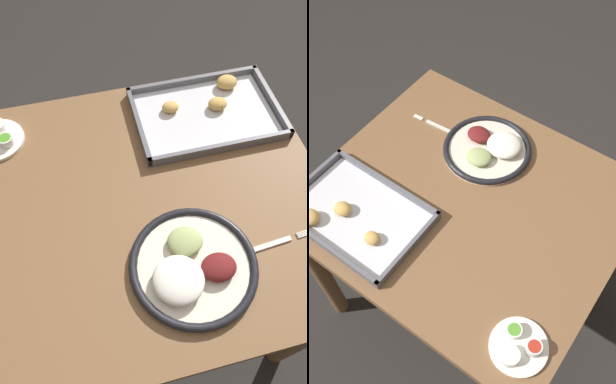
{
  "view_description": "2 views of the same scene",
  "coord_description": "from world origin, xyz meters",
  "views": [
    {
      "loc": [
        -0.1,
        -0.47,
        1.57
      ],
      "look_at": [
        0.02,
        0.0,
        0.79
      ],
      "focal_mm": 35.0,
      "sensor_mm": 36.0,
      "label": 1
    },
    {
      "loc": [
        -0.43,
        0.62,
        1.9
      ],
      "look_at": [
        0.02,
        0.0,
        0.79
      ],
      "focal_mm": 42.0,
      "sensor_mm": 36.0,
      "label": 2
    }
  ],
  "objects": [
    {
      "name": "dining_table",
      "position": [
        0.0,
        0.0,
        0.63
      ],
      "size": [
        0.93,
        0.82,
        0.76
      ],
      "color": "brown",
      "rests_on": "ground_plane"
    },
    {
      "name": "baking_tray",
      "position": [
        0.24,
        0.24,
        0.77
      ],
      "size": [
        0.41,
        0.28,
        0.04
      ],
      "color": "#595960",
      "rests_on": "dining_table"
    },
    {
      "name": "fork",
      "position": [
        0.23,
        -0.19,
        0.77
      ],
      "size": [
        0.23,
        0.03,
        0.0
      ],
      "rotation": [
        0.0,
        0.0,
        0.07
      ],
      "color": "silver",
      "rests_on": "dining_table"
    },
    {
      "name": "dinner_plate",
      "position": [
        0.06,
        -0.2,
        0.78
      ],
      "size": [
        0.29,
        0.29,
        0.05
      ],
      "color": "beige",
      "rests_on": "dining_table"
    },
    {
      "name": "ground_plane",
      "position": [
        0.0,
        0.0,
        0.0
      ],
      "size": [
        8.0,
        8.0,
        0.0
      ],
      "primitive_type": "plane",
      "color": "#282623"
    }
  ]
}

